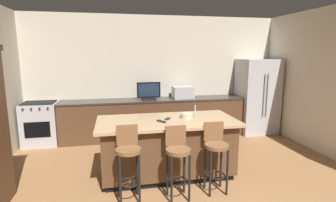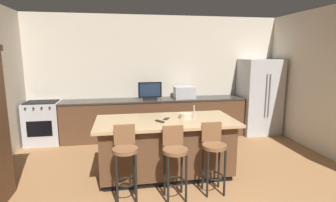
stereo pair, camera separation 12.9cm
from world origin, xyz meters
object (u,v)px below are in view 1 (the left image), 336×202
Objects in this scene: range_oven at (41,124)px; bar_stool_center at (178,156)px; refrigerator at (257,96)px; microwave at (183,92)px; fruit_bowl at (187,116)px; tv_monitor at (149,92)px; bar_stool_right at (216,151)px; kitchen_island at (167,147)px; bar_stool_left at (128,156)px; cell_phone at (168,119)px; tv_remote at (161,121)px.

bar_stool_center is (2.40, -2.70, 0.13)m from range_oven.
refrigerator is 3.76m from bar_stool_center.
microwave is 2.36× the size of fruit_bowl.
tv_monitor reaches higher than bar_stool_right.
tv_monitor is (-0.04, 1.94, 0.63)m from kitchen_island.
bar_stool_right is at bearing -2.05° from bar_stool_left.
tv_monitor is 0.54× the size of bar_stool_right.
bar_stool_left is at bearing -135.61° from kitchen_island.
cell_phone is (-0.76, -1.94, -0.13)m from microwave.
refrigerator is 3.42× the size of tv_monitor.
cell_phone is at bearing 70.86° from kitchen_island.
refrigerator is at bearing -2.14° from microwave.
range_oven is at bearing 121.75° from bar_stool_left.
tv_remote is at bearing 42.63° from bar_stool_left.
tv_remote is (-0.11, 0.60, 0.34)m from bar_stool_center.
refrigerator is at bearing -0.40° from tv_monitor.
bar_stool_right is (-2.10, -2.57, -0.31)m from refrigerator.
bar_stool_center is at bearing -48.37° from range_oven.
range_oven is at bearing 168.93° from cell_phone.
microwave is at bearing 96.09° from cell_phone.
fruit_bowl is at bearing -102.97° from microwave.
refrigerator is at bearing 52.87° from bar_stool_right.
fruit_bowl is at bearing 111.17° from bar_stool_right.
bar_stool_center is (0.66, -0.07, -0.02)m from bar_stool_left.
fruit_bowl is at bearing -78.85° from tv_monitor.
tv_remote is at bearing -92.04° from tv_monitor.
microwave is 0.48× the size of bar_stool_center.
microwave is 2.09m from cell_phone.
refrigerator reaches higher than bar_stool_left.
bar_stool_right is at bearing 5.02° from bar_stool_center.
bar_stool_left is 6.80× the size of cell_phone.
tv_monitor reaches higher than microwave.
range_oven is at bearing 179.21° from refrigerator.
tv_monitor is at bearing -1.23° from range_oven.
range_oven is 4.62× the size of fruit_bowl.
tv_monitor is (-0.82, -0.05, 0.05)m from microwave.
fruit_bowl reaches higher than bar_stool_right.
kitchen_island is 2.35× the size of range_oven.
tv_monitor is 3.57× the size of cell_phone.
fruit_bowl is at bearing 32.87° from bar_stool_left.
cell_phone is at bearing 87.21° from bar_stool_center.
tv_monitor is at bearing 179.60° from refrigerator.
cell_phone is at bearing 44.05° from bar_stool_left.
bar_stool_right is at bearing -94.54° from microwave.
tv_remote is at bearing -161.25° from fruit_bowl.
range_oven reaches higher than kitchen_island.
tv_remote is at bearing 99.31° from bar_stool_center.
refrigerator is 1.80× the size of bar_stool_left.
tv_remote is (0.54, 0.53, 0.32)m from bar_stool_left.
bar_stool_right is 6.64× the size of cell_phone.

